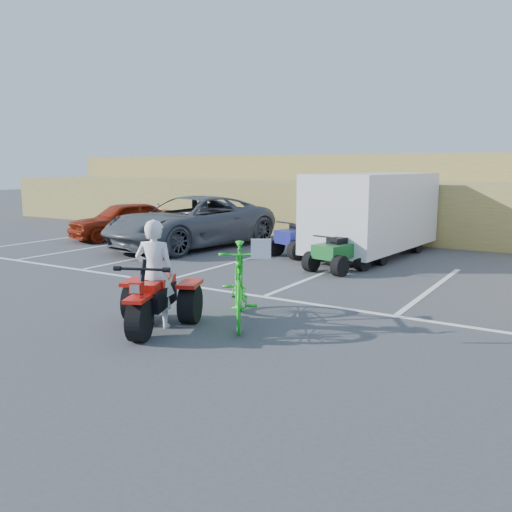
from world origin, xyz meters
The scene contains 11 objects.
ground centered at (0.00, 0.00, 0.00)m, with size 100.00×100.00×0.00m, color #3D3D40.
parking_stripes centered at (0.87, 4.07, 0.00)m, with size 28.00×5.16×0.01m.
grass_embankment centered at (0.00, 15.48, 1.42)m, with size 40.00×8.50×3.10m.
red_trike_atv centered at (-0.37, -0.40, 0.00)m, with size 1.28×1.71×1.11m, color red, non-canonical shape.
rider centered at (-0.43, -0.27, 0.88)m, with size 0.64×0.42×1.76m, color white.
green_dirt_bike centered at (0.59, 0.66, 0.67)m, with size 0.63×2.22×1.33m, color #14BF19.
grey_pickup centered at (-5.48, 6.96, 0.82)m, with size 2.72×5.90×1.64m, color #4B4E53.
red_car centered at (-8.84, 7.31, 0.67)m, with size 1.58×3.92×1.34m, color maroon.
cargo_trailer centered at (0.08, 8.44, 1.29)m, with size 2.45×5.25×2.38m.
quad_atv_blue centered at (-1.68, 7.25, 0.00)m, with size 1.20×1.60×1.05m, color navy, non-canonical shape.
quad_atv_green centered at (0.16, 5.69, 0.00)m, with size 1.08×1.44×0.94m, color #155F23, non-canonical shape.
Camera 1 is at (5.47, -6.65, 2.60)m, focal length 38.00 mm.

